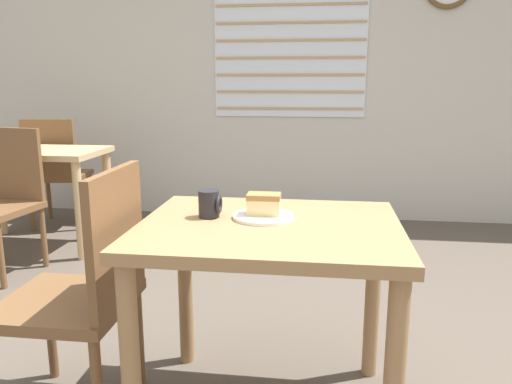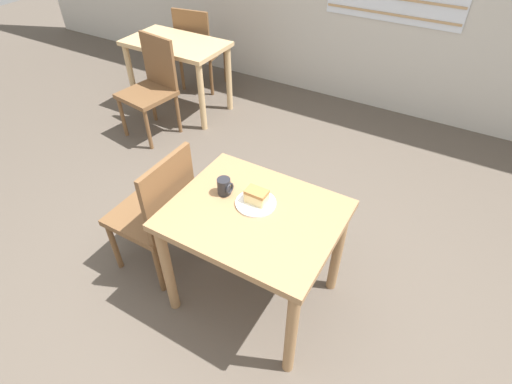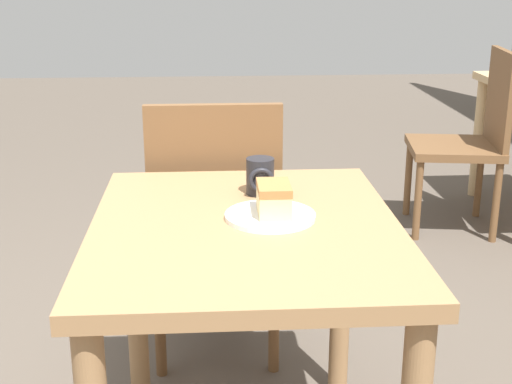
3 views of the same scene
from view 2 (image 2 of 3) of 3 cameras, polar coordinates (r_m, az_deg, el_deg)
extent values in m
plane|color=brown|center=(2.50, -3.75, -18.24)|extent=(14.00, 14.00, 0.00)
cube|color=tan|center=(4.27, 18.71, 22.91)|extent=(1.25, 0.01, 0.02)
cube|color=#9E754C|center=(2.06, -0.22, -3.34)|extent=(0.87, 0.72, 0.04)
cylinder|color=#9E754C|center=(2.34, -12.50, -10.86)|extent=(0.06, 0.06, 0.68)
cylinder|color=#9E754C|center=(2.07, 5.04, -19.55)|extent=(0.06, 0.06, 0.68)
cylinder|color=#9E754C|center=(2.65, -4.06, -2.00)|extent=(0.06, 0.06, 0.68)
cylinder|color=#9E754C|center=(2.42, 11.57, -8.22)|extent=(0.06, 0.06, 0.68)
cube|color=tan|center=(4.22, -11.45, 20.08)|extent=(1.00, 0.57, 0.04)
cylinder|color=tan|center=(4.49, -17.37, 15.38)|extent=(0.06, 0.06, 0.68)
cylinder|color=tan|center=(3.93, -7.76, 13.18)|extent=(0.06, 0.06, 0.68)
cylinder|color=tan|center=(4.80, -13.37, 17.71)|extent=(0.06, 0.06, 0.68)
cylinder|color=tan|center=(4.27, -3.90, 15.80)|extent=(0.06, 0.06, 0.68)
cube|color=brown|center=(2.56, -14.91, -3.08)|extent=(0.43, 0.43, 0.04)
cylinder|color=brown|center=(2.90, -14.48, -2.74)|extent=(0.04, 0.04, 0.40)
cylinder|color=brown|center=(2.74, -19.56, -7.29)|extent=(0.04, 0.04, 0.40)
cylinder|color=brown|center=(2.71, -8.63, -5.52)|extent=(0.04, 0.04, 0.40)
cylinder|color=brown|center=(2.54, -13.70, -10.67)|extent=(0.04, 0.04, 0.40)
cube|color=brown|center=(2.28, -12.26, -0.33)|extent=(0.03, 0.41, 0.46)
cube|color=brown|center=(3.91, -15.37, 13.29)|extent=(0.49, 0.49, 0.04)
cylinder|color=brown|center=(4.06, -18.51, 10.11)|extent=(0.04, 0.04, 0.40)
cylinder|color=brown|center=(3.79, -15.14, 8.54)|extent=(0.04, 0.04, 0.40)
cylinder|color=brown|center=(4.24, -14.53, 12.29)|extent=(0.04, 0.04, 0.40)
cylinder|color=brown|center=(3.98, -11.05, 10.90)|extent=(0.04, 0.04, 0.40)
cube|color=brown|center=(3.92, -13.72, 17.72)|extent=(0.41, 0.09, 0.46)
cube|color=brown|center=(4.79, -7.65, 19.43)|extent=(0.49, 0.49, 0.04)
cylinder|color=brown|center=(4.94, -4.40, 17.60)|extent=(0.04, 0.04, 0.40)
cylinder|color=brown|center=(5.11, -8.36, 18.07)|extent=(0.04, 0.04, 0.40)
cylinder|color=brown|center=(4.64, -6.39, 15.87)|extent=(0.04, 0.04, 0.40)
cylinder|color=brown|center=(4.81, -10.50, 16.39)|extent=(0.04, 0.04, 0.40)
cube|color=brown|center=(4.54, -9.19, 21.47)|extent=(0.41, 0.09, 0.46)
cylinder|color=white|center=(2.09, 0.02, -1.61)|extent=(0.21, 0.21, 0.01)
cube|color=#E5CC89|center=(2.07, 0.17, -0.81)|extent=(0.11, 0.07, 0.05)
cube|color=#A3703D|center=(2.05, 0.17, -0.04)|extent=(0.12, 0.08, 0.02)
cylinder|color=#232328|center=(2.14, -4.60, 0.81)|extent=(0.07, 0.07, 0.10)
torus|color=#232328|center=(2.12, -3.78, 0.50)|extent=(0.01, 0.07, 0.07)
camera|label=1|loc=(1.17, -46.54, -37.76)|focal=35.00mm
camera|label=3|loc=(1.67, 51.35, -7.65)|focal=50.00mm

